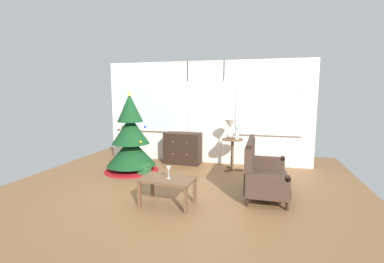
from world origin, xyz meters
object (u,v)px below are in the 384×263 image
Objects in this scene: christmas_tree at (131,142)px; coffee_table at (168,182)px; wine_glass at (169,170)px; flower_vase at (237,134)px; gift_box at (144,169)px; table_lamp at (230,126)px; side_table at (232,148)px; dresser_cabinet at (183,148)px; settee_sofa at (261,172)px.

christmas_tree reaches higher than coffee_table.
wine_glass is (0.02, -0.02, 0.21)m from coffee_table.
flower_vase is 2.19m from gift_box.
table_lamp reaches higher than flower_vase.
gift_box is (-1.81, -0.86, -0.40)m from side_table.
coffee_table is at bearing -53.70° from gift_box.
dresser_cabinet is at bearing 167.57° from side_table.
table_lamp reaches higher than gift_box.
christmas_tree is 2.08× the size of coffee_table.
settee_sofa is (1.92, -1.65, -0.01)m from dresser_cabinet.
wine_glass is (1.47, -1.64, -0.10)m from christmas_tree.
side_table is 2.04m from gift_box.
dresser_cabinet is 1.30m from side_table.
table_lamp is at bearing 73.71° from wine_glass.
settee_sofa is at bearing 32.41° from coffee_table.
coffee_table is 4.47× the size of wine_glass.
settee_sofa reaches higher than side_table.
wine_glass reaches higher than coffee_table.
coffee_table is (-1.42, -0.90, -0.01)m from settee_sofa.
flower_vase is at bearing 69.34° from wine_glass.
side_table is at bearing 149.04° from flower_vase.
side_table is 3.73× the size of wine_glass.
coffee_table is at bearing -48.24° from christmas_tree.
wine_glass is at bearing -107.93° from side_table.
christmas_tree reaches higher than settee_sofa.
dresser_cabinet is 1.48m from flower_vase.
coffee_table is at bearing -106.95° from table_lamp.
christmas_tree is at bearing 153.20° from gift_box.
flower_vase reaches higher than dresser_cabinet.
settee_sofa reaches higher than dresser_cabinet.
christmas_tree is at bearing -162.19° from table_lamp.
christmas_tree is at bearing -135.45° from dresser_cabinet.
gift_box is at bearing 126.30° from coffee_table.
settee_sofa is 3.22× the size of table_lamp.
side_table reaches higher than coffee_table.
table_lamp is at bearing 17.81° from christmas_tree.
gift_box is (0.41, -0.21, -0.56)m from christmas_tree.
christmas_tree is 2.31m from side_table.
flower_vase is 2.40m from wine_glass.
dresser_cabinet is 1.27× the size of side_table.
dresser_cabinet is at bearing 101.12° from coffee_table.
side_table is 0.50m from table_lamp.
christmas_tree is at bearing 131.97° from wine_glass.
flower_vase is at bearing -32.01° from table_lamp.
flower_vase is (0.10, -0.06, 0.33)m from side_table.
coffee_table is 0.21m from wine_glass.
coffee_table is at bearing -111.34° from flower_vase.
flower_vase is at bearing 14.35° from christmas_tree.
table_lamp is (-0.06, 0.04, 0.50)m from side_table.
dresser_cabinet reaches higher than gift_box.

